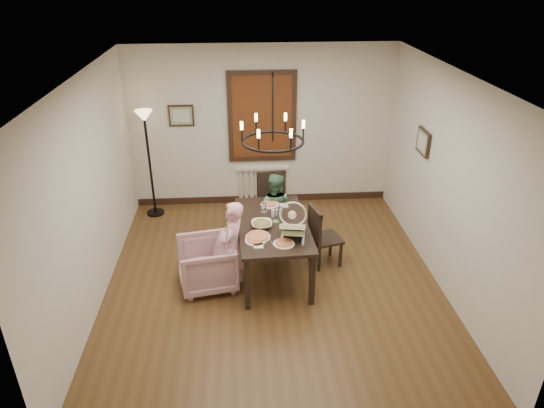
{
  "coord_description": "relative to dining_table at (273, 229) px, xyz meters",
  "views": [
    {
      "loc": [
        -0.42,
        -5.48,
        3.96
      ],
      "look_at": [
        0.01,
        0.28,
        1.05
      ],
      "focal_mm": 32.0,
      "sensor_mm": 36.0,
      "label": 1
    }
  ],
  "objects": [
    {
      "name": "floor_lamp",
      "position": [
        -1.91,
        1.92,
        0.2
      ],
      "size": [
        0.3,
        0.3,
        1.8
      ],
      "primitive_type": null,
      "color": "black",
      "rests_on": "room_shell"
    },
    {
      "name": "chandelier",
      "position": [
        0.0,
        0.0,
        1.25
      ],
      "size": [
        0.8,
        0.8,
        0.04
      ],
      "primitive_type": "torus",
      "color": "black",
      "rests_on": "room_shell"
    },
    {
      "name": "picture_back",
      "position": [
        -1.36,
        2.24,
        0.95
      ],
      "size": [
        0.42,
        0.03,
        0.36
      ],
      "primitive_type": "cube",
      "color": "black",
      "rests_on": "room_shell"
    },
    {
      "name": "drinking_glass",
      "position": [
        0.1,
        0.07,
        0.16
      ],
      "size": [
        0.08,
        0.08,
        0.15
      ],
      "primitive_type": "cylinder",
      "color": "silver",
      "rests_on": "dining_table"
    },
    {
      "name": "chair_right",
      "position": [
        0.78,
        0.17,
        -0.23
      ],
      "size": [
        0.5,
        0.5,
        0.93
      ],
      "primitive_type": null,
      "rotation": [
        0.0,
        0.0,
        1.83
      ],
      "color": "black",
      "rests_on": "room_shell"
    },
    {
      "name": "radiator",
      "position": [
        -0.01,
        2.25,
        -0.35
      ],
      "size": [
        0.92,
        0.12,
        0.62
      ],
      "primitive_type": null,
      "color": "silver",
      "rests_on": "room_shell"
    },
    {
      "name": "armchair",
      "position": [
        -0.9,
        -0.25,
        -0.36
      ],
      "size": [
        0.86,
        0.85,
        0.68
      ],
      "primitive_type": "imported",
      "rotation": [
        0.0,
        0.0,
        -1.4
      ],
      "color": "#CA9A9C",
      "rests_on": "room_shell"
    },
    {
      "name": "salad_bowl",
      "position": [
        -0.15,
        -0.08,
        0.13
      ],
      "size": [
        0.33,
        0.33,
        0.08
      ],
      "primitive_type": "imported",
      "color": "white",
      "rests_on": "dining_table"
    },
    {
      "name": "pizza_platter",
      "position": [
        -0.22,
        -0.37,
        0.11
      ],
      "size": [
        0.32,
        0.32,
        0.04
      ],
      "primitive_type": "cylinder",
      "color": "tan",
      "rests_on": "dining_table"
    },
    {
      "name": "window_blinds",
      "position": [
        -0.01,
        2.23,
        0.9
      ],
      "size": [
        1.0,
        0.03,
        1.4
      ],
      "primitive_type": "cube",
      "color": "brown",
      "rests_on": "room_shell"
    },
    {
      "name": "room_shell",
      "position": [
        -0.01,
        0.14,
        0.7
      ],
      "size": [
        4.51,
        5.0,
        2.81
      ],
      "color": "brown",
      "rests_on": "ground"
    },
    {
      "name": "dining_table",
      "position": [
        0.0,
        0.0,
        0.0
      ],
      "size": [
        1.01,
        1.71,
        0.78
      ],
      "rotation": [
        0.0,
        0.0,
        0.04
      ],
      "color": "black",
      "rests_on": "room_shell"
    },
    {
      "name": "picture_right",
      "position": [
        2.2,
        0.67,
        0.95
      ],
      "size": [
        0.03,
        0.42,
        0.36
      ],
      "primitive_type": "cube",
      "rotation": [
        0.0,
        0.0,
        1.57
      ],
      "color": "black",
      "rests_on": "room_shell"
    },
    {
      "name": "baby_bouncer",
      "position": [
        0.23,
        -0.37,
        0.25
      ],
      "size": [
        0.46,
        0.56,
        0.33
      ],
      "primitive_type": null,
      "rotation": [
        0.0,
        0.0,
        -0.17
      ],
      "color": "#C3CD8D",
      "rests_on": "dining_table"
    },
    {
      "name": "elderly_woman",
      "position": [
        -0.54,
        -0.32,
        -0.17
      ],
      "size": [
        0.35,
        0.44,
        1.05
      ],
      "primitive_type": "imported",
      "rotation": [
        0.0,
        0.0,
        -1.85
      ],
      "color": "#E7A3B7",
      "rests_on": "room_shell"
    },
    {
      "name": "seated_man",
      "position": [
        0.08,
        0.79,
        -0.21
      ],
      "size": [
        0.56,
        0.49,
        0.97
      ],
      "primitive_type": "imported",
      "rotation": [
        0.0,
        0.0,
        2.85
      ],
      "color": "#467752",
      "rests_on": "room_shell"
    },
    {
      "name": "chair_far",
      "position": [
        0.09,
        1.0,
        -0.17
      ],
      "size": [
        0.5,
        0.5,
        1.05
      ],
      "primitive_type": null,
      "rotation": [
        0.0,
        0.0,
        0.1
      ],
      "color": "black",
      "rests_on": "room_shell"
    }
  ]
}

